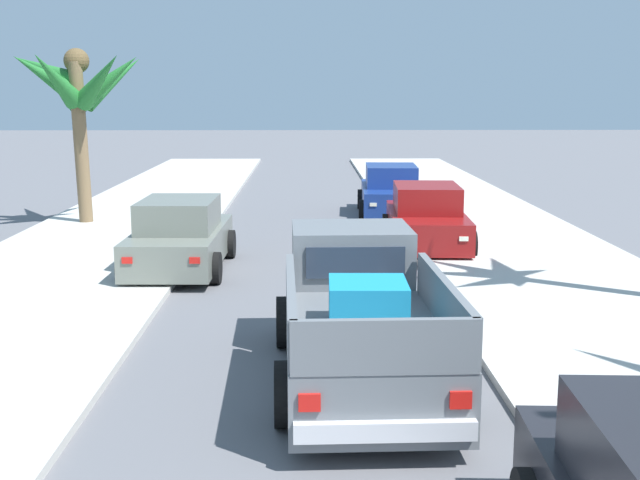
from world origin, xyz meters
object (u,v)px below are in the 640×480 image
at_px(car_left_mid, 391,192).
at_px(car_right_mid, 180,237).
at_px(car_right_near, 426,219).
at_px(pickup_truck, 359,319).
at_px(palm_tree_left_fore, 79,85).

xyz_separation_m(car_left_mid, car_right_mid, (-5.30, -7.90, 0.00)).
bearing_deg(car_right_near, car_right_mid, -156.31).
height_order(car_right_near, car_right_mid, same).
xyz_separation_m(pickup_truck, car_left_mid, (1.91, 14.54, -0.08)).
bearing_deg(car_right_near, pickup_truck, -103.71).
height_order(car_right_near, car_left_mid, same).
height_order(car_right_mid, palm_tree_left_fore, palm_tree_left_fore).
height_order(car_left_mid, car_right_mid, same).
height_order(car_left_mid, palm_tree_left_fore, palm_tree_left_fore).
bearing_deg(car_left_mid, palm_tree_left_fore, -166.54).
relative_size(pickup_truck, car_left_mid, 1.22).
distance_m(pickup_truck, car_right_near, 9.37).
xyz_separation_m(pickup_truck, car_right_near, (2.22, 9.10, -0.08)).
bearing_deg(palm_tree_left_fore, car_right_mid, -58.38).
bearing_deg(palm_tree_left_fore, car_left_mid, 13.46).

